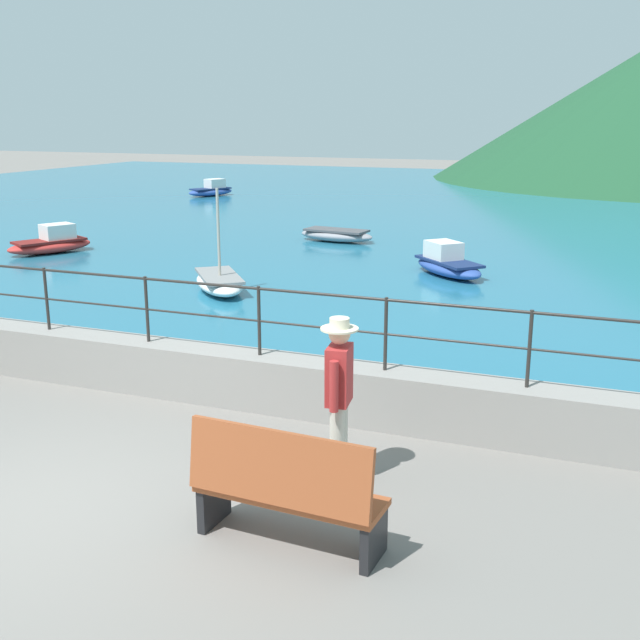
{
  "coord_description": "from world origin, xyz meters",
  "views": [
    {
      "loc": [
        5.02,
        -5.38,
        3.69
      ],
      "look_at": [
        1.47,
        3.7,
        1.1
      ],
      "focal_mm": 43.59,
      "sensor_mm": 36.0,
      "label": 1
    }
  ],
  "objects_px": {
    "boat_0": "(211,190)",
    "boat_4": "(448,264)",
    "boat_2": "(219,282)",
    "boat_1": "(51,243)",
    "person_walking": "(339,392)",
    "boat_3": "(336,235)",
    "bench_far": "(285,489)"
  },
  "relations": [
    {
      "from": "person_walking",
      "to": "boat_2",
      "type": "height_order",
      "value": "boat_2"
    },
    {
      "from": "boat_2",
      "to": "boat_3",
      "type": "bearing_deg",
      "value": 89.92
    },
    {
      "from": "bench_far",
      "to": "person_walking",
      "type": "bearing_deg",
      "value": 90.23
    },
    {
      "from": "person_walking",
      "to": "boat_1",
      "type": "xyz_separation_m",
      "value": [
        -11.84,
        9.77,
        -0.65
      ]
    },
    {
      "from": "boat_0",
      "to": "boat_4",
      "type": "xyz_separation_m",
      "value": [
        14.05,
        -14.04,
        0.0
      ]
    },
    {
      "from": "boat_4",
      "to": "bench_far",
      "type": "bearing_deg",
      "value": -84.29
    },
    {
      "from": "person_walking",
      "to": "boat_3",
      "type": "xyz_separation_m",
      "value": [
        -5.32,
        14.39,
        -0.72
      ]
    },
    {
      "from": "person_walking",
      "to": "boat_1",
      "type": "relative_size",
      "value": 0.71
    },
    {
      "from": "boat_3",
      "to": "boat_4",
      "type": "xyz_separation_m",
      "value": [
        4.12,
        -3.69,
        0.07
      ]
    },
    {
      "from": "bench_far",
      "to": "boat_2",
      "type": "bearing_deg",
      "value": 121.78
    },
    {
      "from": "bench_far",
      "to": "boat_1",
      "type": "distance_m",
      "value": 16.26
    },
    {
      "from": "bench_far",
      "to": "boat_3",
      "type": "xyz_separation_m",
      "value": [
        -5.32,
        15.76,
        -0.3
      ]
    },
    {
      "from": "person_walking",
      "to": "boat_3",
      "type": "distance_m",
      "value": 15.36
    },
    {
      "from": "boat_2",
      "to": "boat_4",
      "type": "bearing_deg",
      "value": 39.94
    },
    {
      "from": "person_walking",
      "to": "boat_4",
      "type": "xyz_separation_m",
      "value": [
        -1.2,
        10.7,
        -0.65
      ]
    },
    {
      "from": "boat_1",
      "to": "boat_3",
      "type": "height_order",
      "value": "boat_1"
    },
    {
      "from": "boat_0",
      "to": "boat_1",
      "type": "xyz_separation_m",
      "value": [
        3.41,
        -14.96,
        0.0
      ]
    },
    {
      "from": "boat_3",
      "to": "bench_far",
      "type": "bearing_deg",
      "value": -71.33
    },
    {
      "from": "boat_1",
      "to": "bench_far",
      "type": "bearing_deg",
      "value": -43.27
    },
    {
      "from": "bench_far",
      "to": "boat_0",
      "type": "distance_m",
      "value": 30.24
    },
    {
      "from": "boat_2",
      "to": "boat_3",
      "type": "distance_m",
      "value": 7.15
    },
    {
      "from": "boat_0",
      "to": "boat_3",
      "type": "relative_size",
      "value": 1.03
    },
    {
      "from": "boat_1",
      "to": "boat_3",
      "type": "xyz_separation_m",
      "value": [
        6.52,
        4.61,
        -0.07
      ]
    },
    {
      "from": "boat_0",
      "to": "boat_2",
      "type": "distance_m",
      "value": 20.11
    },
    {
      "from": "boat_1",
      "to": "boat_4",
      "type": "relative_size",
      "value": 1.09
    },
    {
      "from": "bench_far",
      "to": "boat_4",
      "type": "height_order",
      "value": "bench_far"
    },
    {
      "from": "person_walking",
      "to": "boat_4",
      "type": "bearing_deg",
      "value": 96.41
    },
    {
      "from": "bench_far",
      "to": "person_walking",
      "type": "height_order",
      "value": "person_walking"
    },
    {
      "from": "bench_far",
      "to": "boat_4",
      "type": "distance_m",
      "value": 12.13
    },
    {
      "from": "bench_far",
      "to": "boat_4",
      "type": "xyz_separation_m",
      "value": [
        -1.21,
        12.07,
        -0.23
      ]
    },
    {
      "from": "boat_2",
      "to": "boat_4",
      "type": "height_order",
      "value": "boat_2"
    },
    {
      "from": "bench_far",
      "to": "boat_1",
      "type": "bearing_deg",
      "value": 136.73
    }
  ]
}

